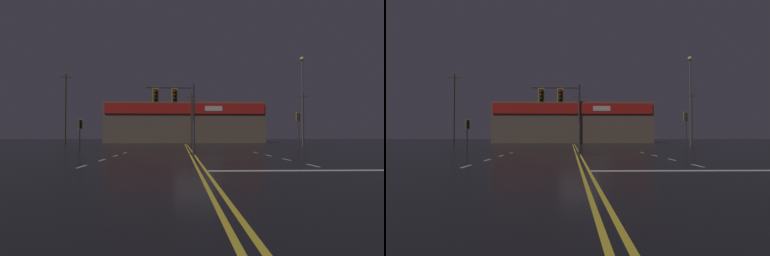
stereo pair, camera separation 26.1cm
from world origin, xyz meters
The scene contains 8 objects.
ground_plane centered at (0.00, 0.00, 0.00)m, with size 200.00×200.00×0.00m, color black.
road_markings centered at (1.14, -1.54, 0.00)m, with size 16.15×60.00×0.01m.
traffic_signal_median centered at (-1.36, 1.60, 3.82)m, with size 3.41×0.36×5.06m.
traffic_signal_corner_northeast centered at (11.85, 12.33, 2.92)m, with size 0.42×0.36×3.97m.
traffic_signal_corner_northwest centered at (-11.00, 11.10, 2.25)m, with size 0.42×0.36×3.08m.
streetlight_near_left centered at (14.99, 18.80, 7.26)m, with size 0.56×0.56×11.72m.
building_backdrop centered at (0.00, 40.36, 3.88)m, with size 29.97×10.23×7.74m.
utility_pole_row centered at (-1.67, 35.06, 5.47)m, with size 45.63×0.26×12.52m.
Camera 1 is at (-0.89, -19.43, 1.44)m, focal length 28.00 mm.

